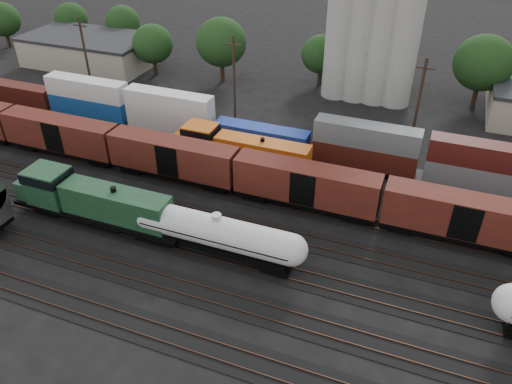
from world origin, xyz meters
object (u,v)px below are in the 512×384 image
(orange_locomotive, at_px, (237,149))
(tank_car_a, at_px, (217,233))
(green_locomotive, at_px, (88,200))
(grain_silo, at_px, (372,25))

(orange_locomotive, bearing_deg, tank_car_a, -73.61)
(green_locomotive, relative_size, orange_locomotive, 1.01)
(orange_locomotive, bearing_deg, green_locomotive, -122.62)
(tank_car_a, bearing_deg, grain_silo, 82.43)
(orange_locomotive, height_order, grain_silo, grain_silo)
(tank_car_a, xyz_separation_m, grain_silo, (5.45, 41.00, 8.61))
(green_locomotive, xyz_separation_m, grain_silo, (19.46, 41.00, 8.44))
(green_locomotive, distance_m, grain_silo, 46.16)
(tank_car_a, distance_m, grain_silo, 42.25)
(tank_car_a, height_order, orange_locomotive, orange_locomotive)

